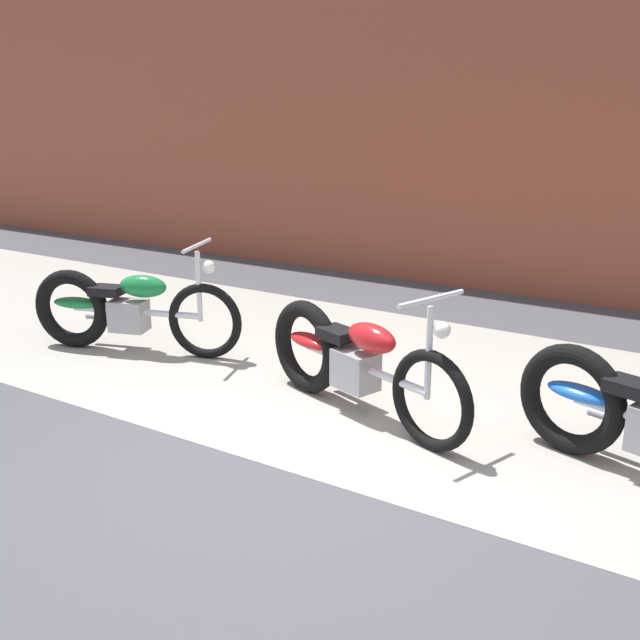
# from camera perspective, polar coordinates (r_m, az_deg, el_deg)

# --- Properties ---
(ground_plane) EXTENTS (80.00, 80.00, 0.00)m
(ground_plane) POSITION_cam_1_polar(r_m,az_deg,el_deg) (4.67, -3.27, -11.43)
(ground_plane) COLOR #47474C
(sidewalk_slab) EXTENTS (36.00, 3.50, 0.01)m
(sidewalk_slab) POSITION_cam_1_polar(r_m,az_deg,el_deg) (6.04, 6.34, -4.70)
(sidewalk_slab) COLOR #9E998E
(sidewalk_slab) RESTS_ON ground
(brick_building_wall) EXTENTS (36.00, 0.50, 5.02)m
(brick_building_wall) POSITION_cam_1_polar(r_m,az_deg,el_deg) (8.88, 17.14, 18.01)
(brick_building_wall) COLOR brown
(brick_building_wall) RESTS_ON ground
(motorcycle_green) EXTENTS (1.94, 0.85, 1.03)m
(motorcycle_green) POSITION_cam_1_polar(r_m,az_deg,el_deg) (6.84, -15.18, 0.85)
(motorcycle_green) COLOR black
(motorcycle_green) RESTS_ON ground
(motorcycle_red) EXTENTS (1.93, 0.86, 1.03)m
(motorcycle_red) POSITION_cam_1_polar(r_m,az_deg,el_deg) (5.33, 2.23, -3.05)
(motorcycle_red) COLOR black
(motorcycle_red) RESTS_ON ground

